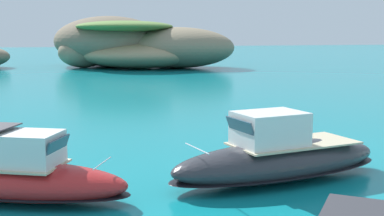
{
  "coord_description": "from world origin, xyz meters",
  "views": [
    {
      "loc": [
        -10.35,
        -5.49,
        5.14
      ],
      "look_at": [
        -2.66,
        20.35,
        1.15
      ],
      "focal_mm": 46.97,
      "sensor_mm": 36.0,
      "label": 1
    }
  ],
  "objects": [
    {
      "name": "motorboat_charcoal",
      "position": [
        -2.55,
        10.13,
        0.83
      ],
      "size": [
        8.69,
        3.77,
        2.48
      ],
      "color": "#2D2D33",
      "rests_on": "ground"
    },
    {
      "name": "motorboat_red",
      "position": [
        -11.24,
        10.52,
        0.73
      ],
      "size": [
        7.54,
        5.23,
        2.3
      ],
      "color": "red",
      "rests_on": "ground"
    },
    {
      "name": "islet_large",
      "position": [
        3.23,
        72.28,
        3.4
      ],
      "size": [
        31.07,
        30.11,
        7.96
      ],
      "color": "#756651",
      "rests_on": "ground"
    }
  ]
}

